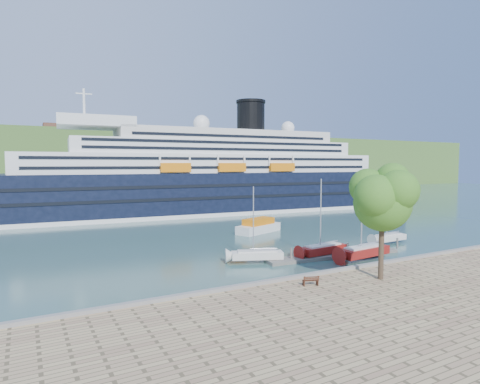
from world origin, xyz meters
TOP-DOWN VIEW (x-y plane):
  - ground at (0.00, 0.00)m, footprint 400.00×400.00m
  - far_hillside at (0.00, 145.00)m, footprint 400.00×50.00m
  - quay_coping at (0.00, -0.20)m, footprint 220.00×0.50m
  - cruise_ship at (5.54, 56.62)m, footprint 120.36×26.04m
  - park_bench at (-9.63, -2.49)m, footprint 1.58×1.05m
  - promenade_tree at (-2.82, -3.99)m, footprint 6.84×6.84m
  - floating_pontoon at (2.25, 7.84)m, footprint 18.34×3.91m
  - sailboat_white_near at (-7.44, 10.03)m, footprint 6.74×4.18m
  - sailboat_red at (1.11, 8.54)m, footprint 7.26×2.58m
  - sailboat_white_far at (14.94, 10.59)m, footprint 6.38×2.01m
  - tender_launch at (3.26, 27.43)m, footprint 9.15×5.91m
  - sailboat_extra at (4.36, 5.02)m, footprint 7.95×2.90m

SIDE VIEW (x-z plane):
  - ground at x=0.00m, z-range 0.00..0.00m
  - floating_pontoon at x=2.25m, z-range 0.00..0.40m
  - quay_coping at x=0.00m, z-range 1.00..1.30m
  - tender_launch at x=3.26m, z-range 0.00..2.39m
  - park_bench at x=-9.63m, z-range 1.00..1.94m
  - sailboat_white_far at x=14.94m, z-range 0.00..8.16m
  - sailboat_white_near at x=-7.44m, z-range 0.00..8.44m
  - sailboat_red at x=1.11m, z-range 0.00..9.19m
  - sailboat_extra at x=4.36m, z-range 0.00..10.05m
  - promenade_tree at x=-2.82m, z-range 1.00..12.33m
  - far_hillside at x=0.00m, z-range 0.00..24.00m
  - cruise_ship at x=5.54m, z-range 0.00..26.82m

